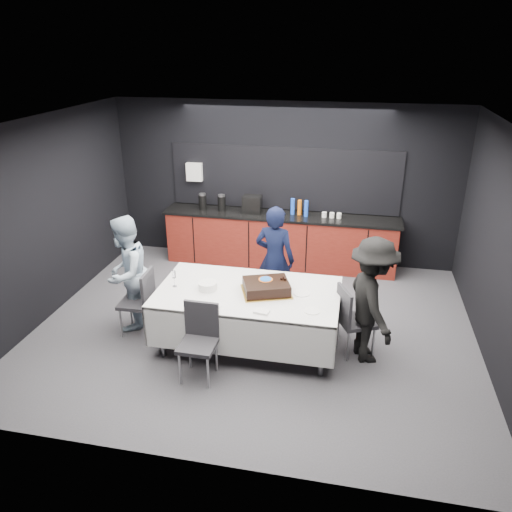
{
  "coord_description": "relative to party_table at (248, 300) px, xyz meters",
  "views": [
    {
      "loc": [
        1.24,
        -5.91,
        3.72
      ],
      "look_at": [
        0.0,
        0.1,
        1.05
      ],
      "focal_mm": 35.0,
      "sensor_mm": 36.0,
      "label": 1
    }
  ],
  "objects": [
    {
      "name": "party_table",
      "position": [
        0.0,
        0.0,
        0.0
      ],
      "size": [
        2.32,
        1.32,
        0.78
      ],
      "color": "#99999E",
      "rests_on": "ground"
    },
    {
      "name": "fork_pile",
      "position": [
        0.28,
        -0.51,
        0.15
      ],
      "size": [
        0.19,
        0.14,
        0.03
      ],
      "primitive_type": "cube",
      "rotation": [
        0.0,
        0.0,
        -0.19
      ],
      "color": "white",
      "rests_on": "party_table"
    },
    {
      "name": "kitchenette",
      "position": [
        -0.02,
        2.62,
        -0.1
      ],
      "size": [
        4.1,
        0.64,
        2.05
      ],
      "color": "#5D150E",
      "rests_on": "ground"
    },
    {
      "name": "person_left",
      "position": [
        -1.72,
        0.12,
        0.16
      ],
      "size": [
        0.65,
        0.81,
        1.61
      ],
      "primitive_type": "imported",
      "rotation": [
        0.0,
        0.0,
        -1.63
      ],
      "color": "#A4BBCF",
      "rests_on": "ground"
    },
    {
      "name": "loose_plate_right_a",
      "position": [
        0.68,
        0.07,
        0.14
      ],
      "size": [
        0.22,
        0.22,
        0.01
      ],
      "primitive_type": "cylinder",
      "color": "white",
      "rests_on": "party_table"
    },
    {
      "name": "person_right",
      "position": [
        1.54,
        -0.01,
        0.17
      ],
      "size": [
        0.92,
        1.19,
        1.62
      ],
      "primitive_type": "imported",
      "rotation": [
        0.0,
        0.0,
        1.91
      ],
      "color": "black",
      "rests_on": "ground"
    },
    {
      "name": "ground",
      "position": [
        0.0,
        0.4,
        -0.64
      ],
      "size": [
        6.0,
        6.0,
        0.0
      ],
      "primitive_type": "plane",
      "color": "#47474C",
      "rests_on": "ground"
    },
    {
      "name": "plate_stack",
      "position": [
        -0.51,
        -0.06,
        0.19
      ],
      "size": [
        0.24,
        0.24,
        0.1
      ],
      "primitive_type": "cylinder",
      "color": "white",
      "rests_on": "party_table"
    },
    {
      "name": "chair_left",
      "position": [
        -1.47,
        -0.03,
        -0.11
      ],
      "size": [
        0.44,
        0.44,
        0.92
      ],
      "color": "#29282D",
      "rests_on": "ground"
    },
    {
      "name": "loose_plate_right_b",
      "position": [
        0.85,
        -0.35,
        0.14
      ],
      "size": [
        0.19,
        0.19,
        0.01
      ],
      "primitive_type": "cylinder",
      "color": "white",
      "rests_on": "party_table"
    },
    {
      "name": "chair_near",
      "position": [
        -0.42,
        -0.76,
        -0.11
      ],
      "size": [
        0.43,
        0.43,
        0.92
      ],
      "color": "#29282D",
      "rests_on": "ground"
    },
    {
      "name": "cake_assembly",
      "position": [
        0.23,
        0.01,
        0.21
      ],
      "size": [
        0.73,
        0.67,
        0.18
      ],
      "color": "gold",
      "rests_on": "party_table"
    },
    {
      "name": "chair_right",
      "position": [
        1.31,
        0.05,
        -0.11
      ],
      "size": [
        0.56,
        0.56,
        0.92
      ],
      "color": "#29282D",
      "rests_on": "ground"
    },
    {
      "name": "room_shell",
      "position": [
        0.0,
        0.4,
        1.22
      ],
      "size": [
        6.04,
        5.04,
        2.82
      ],
      "color": "white",
      "rests_on": "ground"
    },
    {
      "name": "person_center",
      "position": [
        0.18,
        0.99,
        0.16
      ],
      "size": [
        0.64,
        0.47,
        1.61
      ],
      "primitive_type": "imported",
      "rotation": [
        0.0,
        0.0,
        2.99
      ],
      "color": "black",
      "rests_on": "ground"
    },
    {
      "name": "champagne_flute",
      "position": [
        -0.96,
        -0.07,
        0.3
      ],
      "size": [
        0.06,
        0.06,
        0.22
      ],
      "color": "white",
      "rests_on": "party_table"
    },
    {
      "name": "loose_plate_near",
      "position": [
        -0.33,
        -0.46,
        0.14
      ],
      "size": [
        0.21,
        0.21,
        0.01
      ],
      "primitive_type": "cylinder",
      "color": "white",
      "rests_on": "party_table"
    },
    {
      "name": "loose_plate_far",
      "position": [
        -0.01,
        0.35,
        0.14
      ],
      "size": [
        0.22,
        0.22,
        0.01
      ],
      "primitive_type": "cylinder",
      "color": "white",
      "rests_on": "party_table"
    }
  ]
}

